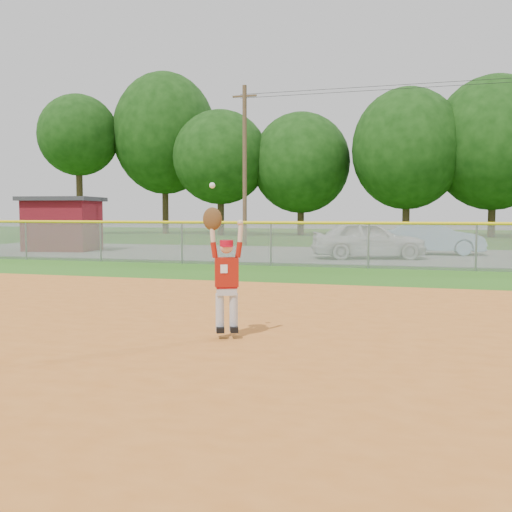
{
  "coord_description": "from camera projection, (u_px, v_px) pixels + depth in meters",
  "views": [
    {
      "loc": [
        1.63,
        -9.07,
        1.8
      ],
      "look_at": [
        -0.99,
        0.0,
        1.1
      ],
      "focal_mm": 40.0,
      "sensor_mm": 36.0,
      "label": 1
    }
  ],
  "objects": [
    {
      "name": "outfield_fence",
      "position": [
        369.0,
        242.0,
        18.79
      ],
      "size": [
        40.06,
        0.1,
        1.55
      ],
      "color": "gray",
      "rests_on": "ground"
    },
    {
      "name": "car_blue",
      "position": [
        432.0,
        238.0,
        24.88
      ],
      "size": [
        4.41,
        1.78,
        1.42
      ],
      "primitive_type": "imported",
      "rotation": [
        0.0,
        0.0,
        1.64
      ],
      "color": "#92BADB",
      "rests_on": "parking_strip"
    },
    {
      "name": "utility_shed",
      "position": [
        63.0,
        224.0,
        27.46
      ],
      "size": [
        3.82,
        3.16,
        2.61
      ],
      "color": "#5E0D15",
      "rests_on": "ground"
    },
    {
      "name": "ground",
      "position": [
        314.0,
        325.0,
        9.28
      ],
      "size": [
        120.0,
        120.0,
        0.0
      ],
      "primitive_type": "plane",
      "color": "#265A14",
      "rests_on": "ground"
    },
    {
      "name": "clay_infield",
      "position": [
        266.0,
        372.0,
        6.4
      ],
      "size": [
        24.0,
        16.0,
        0.04
      ],
      "primitive_type": "cube",
      "color": "#BC6422",
      "rests_on": "ground"
    },
    {
      "name": "tree_line",
      "position": [
        413.0,
        141.0,
        44.78
      ],
      "size": [
        62.37,
        13.0,
        14.43
      ],
      "color": "#422D1C",
      "rests_on": "ground"
    },
    {
      "name": "car_white_a",
      "position": [
        368.0,
        239.0,
        22.6
      ],
      "size": [
        4.78,
        2.97,
        1.52
      ],
      "primitive_type": "imported",
      "rotation": [
        0.0,
        0.0,
        1.86
      ],
      "color": "white",
      "rests_on": "parking_strip"
    },
    {
      "name": "ballplayer",
      "position": [
        224.0,
        270.0,
        8.03
      ],
      "size": [
        0.57,
        0.34,
        2.1
      ],
      "color": "silver",
      "rests_on": "ground"
    },
    {
      "name": "parking_strip",
      "position": [
        380.0,
        255.0,
        24.61
      ],
      "size": [
        44.0,
        10.0,
        0.03
      ],
      "primitive_type": "cube",
      "color": "slate",
      "rests_on": "ground"
    },
    {
      "name": "power_lines",
      "position": [
        409.0,
        159.0,
        29.74
      ],
      "size": [
        19.4,
        0.24,
        9.0
      ],
      "color": "#4C3823",
      "rests_on": "ground"
    }
  ]
}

